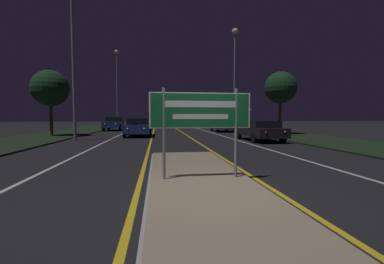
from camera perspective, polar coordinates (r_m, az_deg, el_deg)
ground_plane at (r=5.56m, az=3.07°, el=-12.78°), size 160.00×160.00×0.00m
median_island at (r=6.18m, az=1.89°, el=-10.70°), size 2.47×9.02×0.10m
verge_left at (r=26.68m, az=-26.25°, el=-0.19°), size 5.00×100.00×0.08m
verge_right at (r=27.38m, az=14.87°, el=0.13°), size 5.00×100.00×0.08m
centre_line_yellow_left at (r=30.28m, az=-8.48°, el=0.44°), size 0.12×70.00×0.01m
centre_line_yellow_right at (r=30.38m, az=-3.10°, el=0.48°), size 0.12×70.00×0.01m
lane_line_white_left at (r=30.45m, az=-13.71°, el=0.39°), size 0.12×70.00×0.01m
lane_line_white_right at (r=30.72m, az=2.06°, el=0.52°), size 0.12×70.00×0.01m
edge_line_white_left at (r=30.91m, az=-19.25°, el=0.34°), size 0.10×70.00×0.01m
edge_line_white_right at (r=31.37m, az=7.47°, el=0.55°), size 0.10×70.00×0.01m
highway_sign at (r=5.99m, az=1.93°, el=3.97°), size 2.38×0.07×2.11m
streetlight_left_near at (r=19.22m, az=-25.07°, el=20.60°), size 0.57×0.57×11.30m
streetlight_left_far at (r=39.00m, az=-16.35°, el=11.61°), size 0.57×0.57×11.06m
streetlight_right_near at (r=26.09m, az=9.48°, el=15.19°), size 0.61×0.61×10.06m
car_receding_0 at (r=17.18m, az=14.81°, el=0.47°), size 2.00×4.73×1.31m
car_receding_1 at (r=26.96m, az=6.84°, el=1.69°), size 1.94×4.54×1.44m
car_approaching_0 at (r=20.85m, az=-11.86°, el=1.13°), size 2.01×4.43×1.43m
car_approaching_1 at (r=30.62m, az=-16.95°, el=1.87°), size 1.94×4.70×1.50m
warning_sign at (r=27.69m, az=12.43°, el=3.43°), size 0.60×0.06×2.54m
roadside_palm_left at (r=22.91m, az=-28.99°, el=8.48°), size 2.78×2.78×5.07m
roadside_palm_right at (r=23.38m, az=19.07°, el=9.28°), size 2.69×2.69×5.31m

